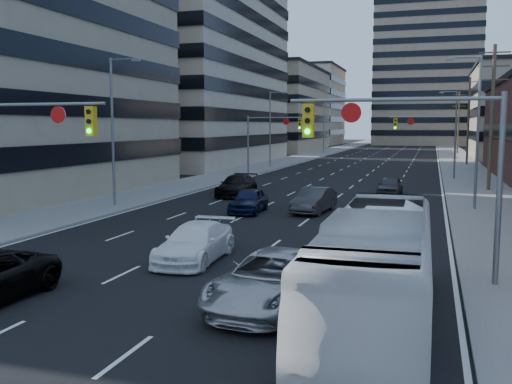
{
  "coord_description": "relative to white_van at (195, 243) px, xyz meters",
  "views": [
    {
      "loc": [
        8.02,
        -10.49,
        4.98
      ],
      "look_at": [
        0.95,
        12.36,
        2.2
      ],
      "focal_mm": 40.0,
      "sensor_mm": 36.0,
      "label": 1
    }
  ],
  "objects": [
    {
      "name": "ground",
      "position": [
        0.24,
        -8.6,
        -0.69
      ],
      "size": [
        400.0,
        400.0,
        0.0
      ],
      "primitive_type": "plane",
      "color": "black",
      "rests_on": "ground"
    },
    {
      "name": "road_surface",
      "position": [
        0.24,
        121.4,
        -0.68
      ],
      "size": [
        18.0,
        300.0,
        0.02
      ],
      "primitive_type": "cube",
      "color": "black",
      "rests_on": "ground"
    },
    {
      "name": "sidewalk_left",
      "position": [
        -11.26,
        121.4,
        -0.62
      ],
      "size": [
        5.0,
        300.0,
        0.15
      ],
      "primitive_type": "cube",
      "color": "slate",
      "rests_on": "ground"
    },
    {
      "name": "sidewalk_right",
      "position": [
        11.74,
        121.4,
        -0.62
      ],
      "size": [
        5.0,
        300.0,
        0.15
      ],
      "primitive_type": "cube",
      "color": "slate",
      "rests_on": "ground"
    },
    {
      "name": "office_left_mid",
      "position": [
        -26.76,
        51.4,
        13.31
      ],
      "size": [
        26.0,
        34.0,
        28.0
      ],
      "primitive_type": "cube",
      "color": "#ADA089",
      "rests_on": "ground"
    },
    {
      "name": "office_left_far",
      "position": [
        -23.76,
        91.4,
        7.31
      ],
      "size": [
        20.0,
        30.0,
        16.0
      ],
      "primitive_type": "cube",
      "color": "gray",
      "rests_on": "ground"
    },
    {
      "name": "apartment_tower",
      "position": [
        6.24,
        141.4,
        28.31
      ],
      "size": [
        26.0,
        26.0,
        58.0
      ],
      "primitive_type": "cube",
      "color": "gray",
      "rests_on": "ground"
    },
    {
      "name": "bg_block_left",
      "position": [
        -27.76,
        131.4,
        9.31
      ],
      "size": [
        24.0,
        24.0,
        20.0
      ],
      "primitive_type": "cube",
      "color": "#ADA089",
      "rests_on": "ground"
    },
    {
      "name": "signal_near_left",
      "position": [
        -7.21,
        -0.6,
        3.63
      ],
      "size": [
        6.59,
        0.33,
        6.0
      ],
      "color": "slate",
      "rests_on": "ground"
    },
    {
      "name": "signal_near_right",
      "position": [
        7.7,
        -0.6,
        3.63
      ],
      "size": [
        6.59,
        0.33,
        6.0
      ],
      "color": "slate",
      "rests_on": "ground"
    },
    {
      "name": "signal_far_left",
      "position": [
        -7.44,
        36.4,
        3.61
      ],
      "size": [
        6.09,
        0.33,
        6.0
      ],
      "color": "slate",
      "rests_on": "ground"
    },
    {
      "name": "signal_far_right",
      "position": [
        7.92,
        36.4,
        3.61
      ],
      "size": [
        6.09,
        0.33,
        6.0
      ],
      "color": "slate",
      "rests_on": "ground"
    },
    {
      "name": "utility_pole_block",
      "position": [
        12.44,
        27.4,
        5.09
      ],
      "size": [
        2.2,
        0.28,
        11.0
      ],
      "color": "#4C3D2D",
      "rests_on": "ground"
    },
    {
      "name": "utility_pole_midblock",
      "position": [
        12.44,
        57.4,
        5.09
      ],
      "size": [
        2.2,
        0.28,
        11.0
      ],
      "color": "#4C3D2D",
      "rests_on": "ground"
    },
    {
      "name": "utility_pole_distant",
      "position": [
        12.44,
        87.4,
        5.09
      ],
      "size": [
        2.2,
        0.28,
        11.0
      ],
      "color": "#4C3D2D",
      "rests_on": "ground"
    },
    {
      "name": "streetlight_left_near",
      "position": [
        -10.1,
        11.4,
        4.36
      ],
      "size": [
        2.03,
        0.22,
        9.0
      ],
      "color": "slate",
      "rests_on": "ground"
    },
    {
      "name": "streetlight_left_mid",
      "position": [
        -10.1,
        46.4,
        4.36
      ],
      "size": [
        2.03,
        0.22,
        9.0
      ],
      "color": "slate",
      "rests_on": "ground"
    },
    {
      "name": "streetlight_left_far",
      "position": [
        -10.1,
        81.4,
        4.36
      ],
      "size": [
        2.03,
        0.22,
        9.0
      ],
      "color": "slate",
      "rests_on": "ground"
    },
    {
      "name": "streetlight_right_near",
      "position": [
        10.58,
        16.4,
        4.36
      ],
      "size": [
        2.03,
        0.22,
        9.0
      ],
      "color": "slate",
      "rests_on": "ground"
    },
    {
      "name": "streetlight_right_far",
      "position": [
        10.58,
        51.4,
        4.36
      ],
      "size": [
        2.03,
        0.22,
        9.0
      ],
      "color": "slate",
      "rests_on": "ground"
    },
    {
      "name": "white_van",
      "position": [
        0.0,
        0.0,
        0.0
      ],
      "size": [
        2.08,
        4.82,
        1.38
      ],
      "primitive_type": "imported",
      "rotation": [
        0.0,
        0.0,
        0.03
      ],
      "color": "white",
      "rests_on": "ground"
    },
    {
      "name": "silver_suv",
      "position": [
        4.18,
        -4.29,
        0.06
      ],
      "size": [
        3.06,
        5.68,
        1.51
      ],
      "primitive_type": "imported",
      "rotation": [
        0.0,
        0.0,
        -0.1
      ],
      "color": "#AFAFB4",
      "rests_on": "ground"
    },
    {
      "name": "transit_bus",
      "position": [
        7.06,
        -5.05,
        0.77
      ],
      "size": [
        2.57,
        10.53,
        2.93
      ],
      "primitive_type": "imported",
      "rotation": [
        0.0,
        0.0,
        0.01
      ],
      "color": "silver",
      "rests_on": "ground"
    },
    {
      "name": "sedan_blue",
      "position": [
        -1.76,
        11.86,
        0.02
      ],
      "size": [
        1.96,
        4.29,
        1.43
      ],
      "primitive_type": "imported",
      "rotation": [
        0.0,
        0.0,
        0.07
      ],
      "color": "black",
      "rests_on": "ground"
    },
    {
      "name": "sedan_grey_center",
      "position": [
        1.84,
        12.96,
        0.03
      ],
      "size": [
        2.04,
        4.54,
        1.45
      ],
      "primitive_type": "imported",
      "rotation": [
        0.0,
        0.0,
        -0.12
      ],
      "color": "#333235",
      "rests_on": "ground"
    },
    {
      "name": "sedan_black_far",
      "position": [
        -4.96,
        19.01,
        0.05
      ],
      "size": [
        2.36,
        5.24,
        1.49
      ],
      "primitive_type": "imported",
      "rotation": [
        0.0,
        0.0,
        0.05
      ],
      "color": "black",
      "rests_on": "ground"
    },
    {
      "name": "sedan_grey_right",
      "position": [
        5.44,
        22.69,
        -0.02
      ],
      "size": [
        1.76,
        4.03,
        1.35
      ],
      "primitive_type": "imported",
      "rotation": [
        0.0,
        0.0,
        -0.04
      ],
      "color": "#343437",
      "rests_on": "ground"
    }
  ]
}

